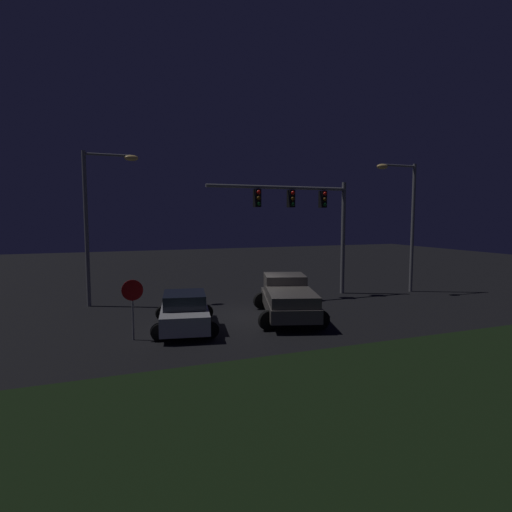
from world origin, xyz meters
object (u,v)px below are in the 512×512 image
pickup_truck (287,295)px  traffic_signal_gantry (306,210)px  car_sedan (185,311)px  street_lamp_right (405,211)px  street_lamp_left (98,209)px  stop_sign (133,298)px

pickup_truck → traffic_signal_gantry: bearing=-18.9°
car_sedan → traffic_signal_gantry: 9.96m
traffic_signal_gantry → street_lamp_right: (6.05, -0.96, -0.04)m
street_lamp_right → street_lamp_left: bearing=171.9°
car_sedan → stop_sign: (-2.04, -0.83, 0.82)m
street_lamp_right → stop_sign: 16.84m
street_lamp_left → street_lamp_right: street_lamp_left is taller
pickup_truck → stop_sign: size_ratio=2.58×
stop_sign → street_lamp_right: bearing=15.5°
street_lamp_left → stop_sign: street_lamp_left is taller
street_lamp_right → stop_sign: bearing=-164.5°
street_lamp_left → pickup_truck: bearing=-36.1°
street_lamp_left → traffic_signal_gantry: bearing=-7.5°
pickup_truck → street_lamp_right: (9.19, 3.28, 3.86)m
car_sedan → street_lamp_left: bearing=38.1°
street_lamp_left → street_lamp_right: (16.99, -2.41, -0.06)m
pickup_truck → street_lamp_left: 10.42m
stop_sign → car_sedan: bearing=22.1°
traffic_signal_gantry → street_lamp_left: street_lamp_left is taller
pickup_truck → stop_sign: 6.84m
street_lamp_left → stop_sign: size_ratio=3.47×
street_lamp_right → traffic_signal_gantry: bearing=170.9°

